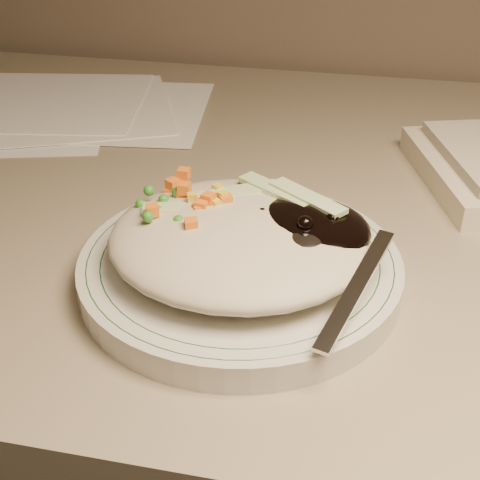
# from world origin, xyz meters

# --- Properties ---
(desk) EXTENTS (1.40, 0.70, 0.74)m
(desk) POSITION_xyz_m (0.00, 1.38, 0.54)
(desk) COLOR gray
(desk) RESTS_ON ground
(plate) EXTENTS (0.24, 0.24, 0.02)m
(plate) POSITION_xyz_m (-0.08, 1.21, 0.75)
(plate) COLOR beige
(plate) RESTS_ON desk
(plate_rim) EXTENTS (0.23, 0.23, 0.00)m
(plate_rim) POSITION_xyz_m (-0.08, 1.21, 0.76)
(plate_rim) COLOR #144723
(plate_rim) RESTS_ON plate
(meal) EXTENTS (0.21, 0.19, 0.05)m
(meal) POSITION_xyz_m (-0.08, 1.21, 0.78)
(meal) COLOR #B1A990
(meal) RESTS_ON plate
(papers) EXTENTS (0.44, 0.34, 0.00)m
(papers) POSITION_xyz_m (-0.40, 1.51, 0.74)
(papers) COLOR white
(papers) RESTS_ON desk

